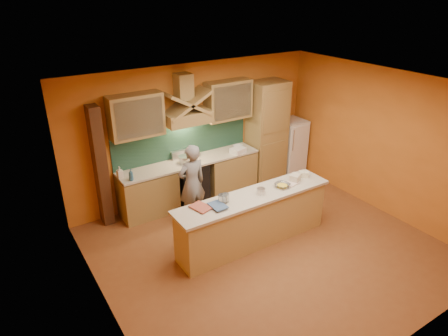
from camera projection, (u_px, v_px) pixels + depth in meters
floor at (267, 248)px, 6.92m from camera, size 5.50×5.00×0.01m
ceiling at (276, 89)px, 5.74m from camera, size 5.50×5.00×0.01m
wall_back at (195, 131)px, 8.24m from camera, size 5.50×0.02×2.80m
wall_front at (413, 259)px, 4.43m from camera, size 5.50×0.02×2.80m
wall_left at (99, 228)px, 4.99m from camera, size 0.02×5.00×2.80m
wall_right at (383, 142)px, 7.68m from camera, size 0.02×5.00×2.80m
base_cabinet_left at (148, 194)px, 7.81m from camera, size 1.10×0.60×0.86m
base_cabinet_right at (229, 172)px, 8.74m from camera, size 1.10×0.60×0.86m
counter_top at (190, 162)px, 8.08m from camera, size 3.00×0.62×0.04m
stove at (191, 181)px, 8.27m from camera, size 0.60×0.58×0.90m
backsplash at (183, 141)px, 8.15m from camera, size 3.00×0.03×0.70m
range_hood at (187, 117)px, 7.73m from camera, size 0.92×0.50×0.24m
hood_chimney at (183, 87)px, 7.56m from camera, size 0.30×0.30×0.50m
upper_cabinet_left at (136, 116)px, 7.22m from camera, size 1.00×0.35×0.80m
upper_cabinet_right at (228, 100)px, 8.20m from camera, size 1.00×0.35×0.80m
pantry_column at (267, 132)px, 8.93m from camera, size 0.80×0.60×2.30m
fridge at (290, 146)px, 9.51m from camera, size 0.58×0.60×1.30m
trim_column_left at (100, 167)px, 7.23m from camera, size 0.20×0.30×2.30m
island_body at (253, 221)px, 6.92m from camera, size 2.80×0.55×0.88m
island_top at (254, 196)px, 6.72m from camera, size 2.90×0.62×0.05m
person at (192, 184)px, 7.46m from camera, size 0.58×0.40×1.55m
pot_large at (184, 161)px, 7.94m from camera, size 0.27×0.27×0.14m
pot_small at (194, 154)px, 8.26m from camera, size 0.23×0.23×0.13m
soap_bottle_a at (120, 172)px, 7.33m from camera, size 0.10×0.11×0.21m
soap_bottle_b at (131, 175)px, 7.22m from camera, size 0.12×0.12×0.23m
bowl_back at (238, 147)px, 8.65m from camera, size 0.26×0.26×0.07m
dish_rack at (238, 150)px, 8.42m from camera, size 0.35×0.30×0.11m
book_lower at (195, 210)px, 6.22m from camera, size 0.32×0.38×0.03m
book_upper at (212, 208)px, 6.26m from camera, size 0.23×0.31×0.02m
jar_large at (223, 199)px, 6.44m from camera, size 0.16×0.16×0.15m
jar_small at (226, 198)px, 6.47m from camera, size 0.12×0.12×0.15m
kitchen_scale at (261, 192)px, 6.71m from camera, size 0.12×0.12×0.09m
mixing_bowl at (282, 185)px, 6.96m from camera, size 0.31×0.31×0.06m
cloth at (291, 183)px, 7.08m from camera, size 0.29×0.24×0.02m
grocery_bag_a at (295, 178)px, 7.16m from camera, size 0.24×0.23×0.13m
grocery_bag_b at (304, 174)px, 7.32m from camera, size 0.21×0.20×0.10m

